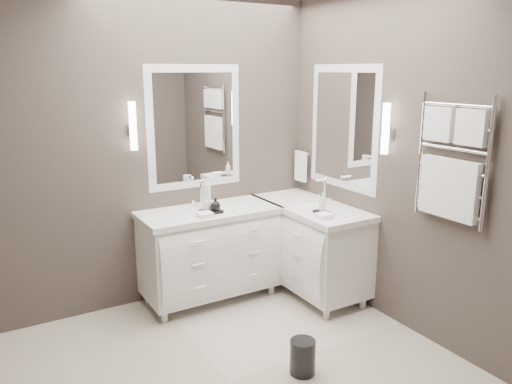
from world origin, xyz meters
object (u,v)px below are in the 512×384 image
towel_ladder (451,167)px  waste_bin (303,357)px  vanity_right (310,242)px  vanity_back (210,248)px

towel_ladder → waste_bin: 1.67m
towel_ladder → vanity_right: bearing=99.8°
vanity_right → waste_bin: (-0.84, -1.06, -0.36)m
vanity_right → waste_bin: 1.40m
vanity_back → towel_ladder: towel_ladder is taller
vanity_back → waste_bin: vanity_back is taller
vanity_back → towel_ladder: bearing=-55.9°
waste_bin → vanity_right: bearing=51.7°
vanity_back → vanity_right: 0.93m
vanity_back → towel_ladder: size_ratio=1.38×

